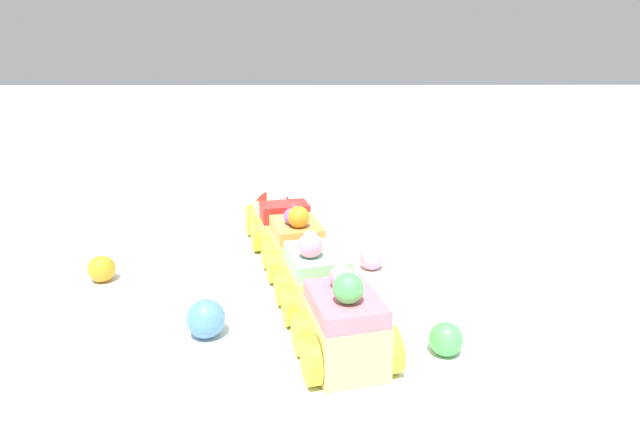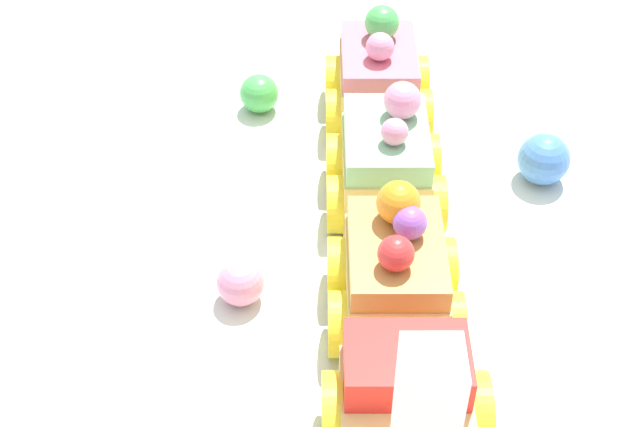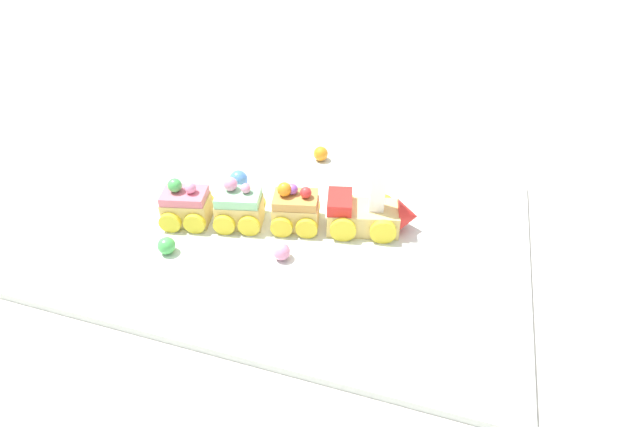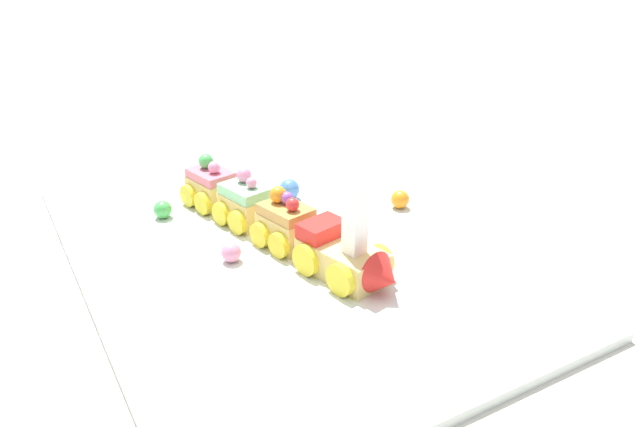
% 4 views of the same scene
% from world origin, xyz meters
% --- Properties ---
extents(ground_plane, '(10.00, 10.00, 0.00)m').
position_xyz_m(ground_plane, '(0.00, 0.00, 0.00)').
color(ground_plane, beige).
extents(display_board, '(0.70, 0.48, 0.01)m').
position_xyz_m(display_board, '(0.00, 0.00, 0.01)').
color(display_board, silver).
rests_on(display_board, ground_plane).
extents(cake_train_locomotive, '(0.14, 0.10, 0.12)m').
position_xyz_m(cake_train_locomotive, '(0.12, 0.04, 0.04)').
color(cake_train_locomotive, '#E5C675').
rests_on(cake_train_locomotive, display_board).
extents(cake_car_caramel, '(0.08, 0.08, 0.08)m').
position_xyz_m(cake_car_caramel, '(0.01, 0.01, 0.04)').
color(cake_car_caramel, '#E5C675').
rests_on(cake_car_caramel, display_board).
extents(cake_car_mint, '(0.08, 0.08, 0.08)m').
position_xyz_m(cake_car_mint, '(-0.08, -0.01, 0.04)').
color(cake_car_mint, '#E5C675').
rests_on(cake_car_mint, display_board).
extents(cake_car_strawberry, '(0.08, 0.08, 0.08)m').
position_xyz_m(cake_car_strawberry, '(-0.16, -0.02, 0.04)').
color(cake_car_strawberry, '#E5C675').
rests_on(cake_car_strawberry, display_board).
extents(gumball_pink, '(0.03, 0.03, 0.03)m').
position_xyz_m(gumball_pink, '(0.01, -0.06, 0.02)').
color(gumball_pink, pink).
rests_on(gumball_pink, display_board).
extents(gumball_green, '(0.03, 0.03, 0.03)m').
position_xyz_m(gumball_green, '(-0.15, -0.10, 0.02)').
color(gumball_green, '#4CBC56').
rests_on(gumball_green, display_board).
extents(gumball_blue, '(0.03, 0.03, 0.03)m').
position_xyz_m(gumball_blue, '(-0.12, 0.08, 0.03)').
color(gumball_blue, '#4C84E0').
rests_on(gumball_blue, display_board).
extents(gumball_orange, '(0.03, 0.03, 0.03)m').
position_xyz_m(gumball_orange, '(-0.01, 0.21, 0.03)').
color(gumball_orange, orange).
rests_on(gumball_orange, display_board).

